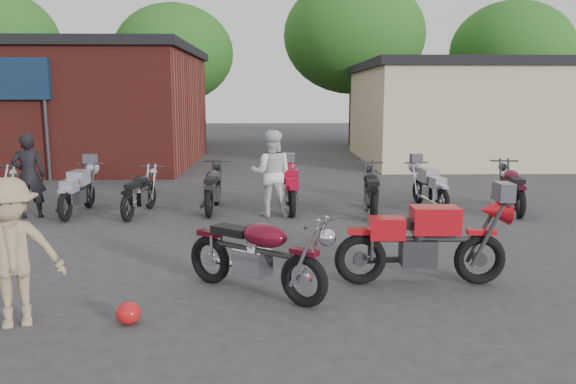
{
  "coord_description": "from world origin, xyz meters",
  "views": [
    {
      "loc": [
        0.08,
        -6.88,
        2.52
      ],
      "look_at": [
        0.28,
        2.52,
        0.9
      ],
      "focal_mm": 35.0,
      "sensor_mm": 36.0,
      "label": 1
    }
  ],
  "objects_px": {
    "row_bike_5": "(371,188)",
    "row_bike_1": "(78,188)",
    "person_light": "(272,173)",
    "row_bike_2": "(140,190)",
    "person_dark": "(29,176)",
    "helmet": "(128,313)",
    "row_bike_3": "(213,185)",
    "row_bike_6": "(430,185)",
    "vintage_motorcycle": "(257,249)",
    "person_tan": "(12,253)",
    "row_bike_4": "(291,186)",
    "row_bike_7": "(512,186)",
    "sportbike": "(424,238)"
  },
  "relations": [
    {
      "from": "sportbike",
      "to": "row_bike_7",
      "type": "distance_m",
      "value": 5.73
    },
    {
      "from": "row_bike_4",
      "to": "row_bike_5",
      "type": "bearing_deg",
      "value": -105.11
    },
    {
      "from": "row_bike_6",
      "to": "person_light",
      "type": "bearing_deg",
      "value": 93.27
    },
    {
      "from": "row_bike_1",
      "to": "row_bike_2",
      "type": "xyz_separation_m",
      "value": [
        1.34,
        -0.09,
        -0.03
      ]
    },
    {
      "from": "person_light",
      "to": "helmet",
      "type": "bearing_deg",
      "value": 79.35
    },
    {
      "from": "row_bike_3",
      "to": "row_bike_1",
      "type": "bearing_deg",
      "value": 96.8
    },
    {
      "from": "person_tan",
      "to": "row_bike_3",
      "type": "xyz_separation_m",
      "value": [
        1.48,
        6.28,
        -0.27
      ]
    },
    {
      "from": "row_bike_6",
      "to": "vintage_motorcycle",
      "type": "bearing_deg",
      "value": 138.42
    },
    {
      "from": "sportbike",
      "to": "person_tan",
      "type": "height_order",
      "value": "person_tan"
    },
    {
      "from": "vintage_motorcycle",
      "to": "row_bike_4",
      "type": "height_order",
      "value": "vintage_motorcycle"
    },
    {
      "from": "sportbike",
      "to": "row_bike_6",
      "type": "height_order",
      "value": "sportbike"
    },
    {
      "from": "row_bike_2",
      "to": "person_light",
      "type": "bearing_deg",
      "value": -86.24
    },
    {
      "from": "sportbike",
      "to": "helmet",
      "type": "bearing_deg",
      "value": -159.78
    },
    {
      "from": "row_bike_5",
      "to": "row_bike_7",
      "type": "height_order",
      "value": "row_bike_7"
    },
    {
      "from": "person_tan",
      "to": "row_bike_2",
      "type": "xyz_separation_m",
      "value": [
        -0.03,
        5.88,
        -0.3
      ]
    },
    {
      "from": "person_tan",
      "to": "row_bike_4",
      "type": "distance_m",
      "value": 7.02
    },
    {
      "from": "row_bike_1",
      "to": "row_bike_2",
      "type": "relative_size",
      "value": 1.05
    },
    {
      "from": "vintage_motorcycle",
      "to": "row_bike_6",
      "type": "bearing_deg",
      "value": 92.1
    },
    {
      "from": "helmet",
      "to": "row_bike_6",
      "type": "height_order",
      "value": "row_bike_6"
    },
    {
      "from": "person_tan",
      "to": "row_bike_4",
      "type": "relative_size",
      "value": 0.88
    },
    {
      "from": "person_tan",
      "to": "row_bike_2",
      "type": "height_order",
      "value": "person_tan"
    },
    {
      "from": "row_bike_5",
      "to": "row_bike_6",
      "type": "bearing_deg",
      "value": -62.7
    },
    {
      "from": "person_dark",
      "to": "row_bike_6",
      "type": "relative_size",
      "value": 0.96
    },
    {
      "from": "sportbike",
      "to": "row_bike_1",
      "type": "distance_m",
      "value": 7.8
    },
    {
      "from": "row_bike_5",
      "to": "row_bike_7",
      "type": "xyz_separation_m",
      "value": [
        3.12,
        0.21,
        0.0
      ]
    },
    {
      "from": "person_dark",
      "to": "person_tan",
      "type": "height_order",
      "value": "person_dark"
    },
    {
      "from": "vintage_motorcycle",
      "to": "person_tan",
      "type": "distance_m",
      "value": 2.79
    },
    {
      "from": "row_bike_7",
      "to": "person_tan",
      "type": "bearing_deg",
      "value": 136.75
    },
    {
      "from": "row_bike_6",
      "to": "row_bike_7",
      "type": "bearing_deg",
      "value": -109.56
    },
    {
      "from": "row_bike_5",
      "to": "row_bike_1",
      "type": "bearing_deg",
      "value": 94.16
    },
    {
      "from": "row_bike_4",
      "to": "vintage_motorcycle",
      "type": "bearing_deg",
      "value": 172.24
    },
    {
      "from": "helmet",
      "to": "person_tan",
      "type": "relative_size",
      "value": 0.17
    },
    {
      "from": "row_bike_5",
      "to": "person_tan",
      "type": "bearing_deg",
      "value": 145.2
    },
    {
      "from": "vintage_motorcycle",
      "to": "person_dark",
      "type": "xyz_separation_m",
      "value": [
        -4.86,
        4.72,
        0.28
      ]
    },
    {
      "from": "vintage_motorcycle",
      "to": "row_bike_1",
      "type": "height_order",
      "value": "vintage_motorcycle"
    },
    {
      "from": "row_bike_6",
      "to": "person_dark",
      "type": "bearing_deg",
      "value": 87.56
    },
    {
      "from": "vintage_motorcycle",
      "to": "sportbike",
      "type": "height_order",
      "value": "sportbike"
    },
    {
      "from": "row_bike_2",
      "to": "row_bike_5",
      "type": "height_order",
      "value": "row_bike_5"
    },
    {
      "from": "person_light",
      "to": "row_bike_2",
      "type": "height_order",
      "value": "person_light"
    },
    {
      "from": "person_dark",
      "to": "row_bike_7",
      "type": "relative_size",
      "value": 0.89
    },
    {
      "from": "row_bike_2",
      "to": "row_bike_7",
      "type": "xyz_separation_m",
      "value": [
        8.07,
        0.16,
        0.05
      ]
    },
    {
      "from": "row_bike_5",
      "to": "row_bike_3",
      "type": "bearing_deg",
      "value": 87.9
    },
    {
      "from": "person_light",
      "to": "row_bike_4",
      "type": "height_order",
      "value": "person_light"
    },
    {
      "from": "person_tan",
      "to": "row_bike_1",
      "type": "distance_m",
      "value": 6.12
    },
    {
      "from": "helmet",
      "to": "person_tan",
      "type": "bearing_deg",
      "value": -179.71
    },
    {
      "from": "row_bike_1",
      "to": "row_bike_5",
      "type": "bearing_deg",
      "value": -90.35
    },
    {
      "from": "vintage_motorcycle",
      "to": "helmet",
      "type": "distance_m",
      "value": 1.73
    },
    {
      "from": "row_bike_5",
      "to": "row_bike_2",
      "type": "bearing_deg",
      "value": 94.82
    },
    {
      "from": "row_bike_1",
      "to": "row_bike_3",
      "type": "xyz_separation_m",
      "value": [
        2.85,
        0.32,
        0.01
      ]
    },
    {
      "from": "person_dark",
      "to": "helmet",
      "type": "bearing_deg",
      "value": 105.94
    }
  ]
}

